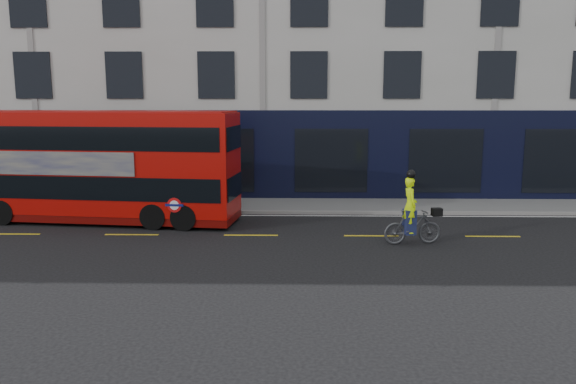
{
  "coord_description": "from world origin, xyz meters",
  "views": [
    {
      "loc": [
        1.61,
        -16.65,
        4.49
      ],
      "look_at": [
        1.23,
        1.51,
        1.47
      ],
      "focal_mm": 35.0,
      "sensor_mm": 36.0,
      "label": 1
    }
  ],
  "objects": [
    {
      "name": "cyclist",
      "position": [
        5.11,
        0.46,
        0.78
      ],
      "size": [
        1.87,
        0.77,
        2.35
      ],
      "rotation": [
        0.0,
        0.0,
        0.14
      ],
      "color": "#45474A",
      "rests_on": "ground"
    },
    {
      "name": "kerb",
      "position": [
        0.0,
        5.0,
        0.07
      ],
      "size": [
        60.0,
        0.12,
        0.13
      ],
      "primitive_type": "cube",
      "color": "gray",
      "rests_on": "ground"
    },
    {
      "name": "lane_dashes",
      "position": [
        0.0,
        1.5,
        0.0
      ],
      "size": [
        58.0,
        0.12,
        0.01
      ],
      "primitive_type": null,
      "color": "gold",
      "rests_on": "ground"
    },
    {
      "name": "ground",
      "position": [
        0.0,
        0.0,
        0.0
      ],
      "size": [
        120.0,
        120.0,
        0.0
      ],
      "primitive_type": "plane",
      "color": "black",
      "rests_on": "ground"
    },
    {
      "name": "road_edge_line",
      "position": [
        0.0,
        4.7,
        0.0
      ],
      "size": [
        58.0,
        0.1,
        0.01
      ],
      "primitive_type": "cube",
      "color": "silver",
      "rests_on": "ground"
    },
    {
      "name": "building_terrace",
      "position": [
        0.0,
        12.94,
        7.49
      ],
      "size": [
        50.0,
        10.07,
        15.0
      ],
      "color": "beige",
      "rests_on": "ground"
    },
    {
      "name": "bus",
      "position": [
        -5.66,
        3.55,
        2.08
      ],
      "size": [
        10.27,
        3.39,
        4.06
      ],
      "rotation": [
        0.0,
        0.0,
        -0.11
      ],
      "color": "#B10B07",
      "rests_on": "ground"
    },
    {
      "name": "pavement",
      "position": [
        0.0,
        6.5,
        0.06
      ],
      "size": [
        60.0,
        3.0,
        0.12
      ],
      "primitive_type": "cube",
      "color": "slate",
      "rests_on": "ground"
    }
  ]
}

